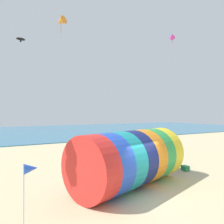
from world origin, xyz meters
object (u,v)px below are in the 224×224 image
object	(u,v)px
giant_inflatable_tube	(130,159)
kite_orange_delta	(61,21)
kite_magenta_delta	(172,36)
cooler_box	(185,168)
beach_flag	(30,171)
kite_black_parafoil	(21,39)
kite_handler	(171,157)

from	to	relation	value
giant_inflatable_tube	kite_orange_delta	xyz separation A→B (m)	(-0.66, 10.92, 11.38)
kite_magenta_delta	cooler_box	world-z (taller)	kite_magenta_delta
beach_flag	cooler_box	world-z (taller)	beach_flag
kite_orange_delta	kite_magenta_delta	xyz separation A→B (m)	(9.90, -4.82, -1.17)
kite_black_parafoil	beach_flag	distance (m)	20.67
giant_inflatable_tube	cooler_box	world-z (taller)	giant_inflatable_tube
cooler_box	kite_handler	bearing A→B (deg)	125.11
kite_magenta_delta	beach_flag	distance (m)	19.54
kite_black_parafoil	kite_magenta_delta	distance (m)	16.14
giant_inflatable_tube	cooler_box	distance (m)	5.42
kite_black_parafoil	kite_magenta_delta	bearing A→B (deg)	-36.59
cooler_box	giant_inflatable_tube	bearing A→B (deg)	-170.81
beach_flag	giant_inflatable_tube	bearing A→B (deg)	22.32
giant_inflatable_tube	kite_orange_delta	size ratio (longest dim) A/B	4.62
kite_magenta_delta	beach_flag	world-z (taller)	kite_magenta_delta
kite_black_parafoil	kite_magenta_delta	world-z (taller)	kite_black_parafoil
kite_magenta_delta	cooler_box	bearing A→B (deg)	-127.57
kite_handler	cooler_box	world-z (taller)	kite_handler
kite_black_parafoil	cooler_box	world-z (taller)	kite_black_parafoil
kite_black_parafoil	cooler_box	bearing A→B (deg)	-59.10
giant_inflatable_tube	cooler_box	size ratio (longest dim) A/B	14.23
giant_inflatable_tube	kite_orange_delta	bearing A→B (deg)	93.48
kite_handler	cooler_box	size ratio (longest dim) A/B	3.33
giant_inflatable_tube	kite_magenta_delta	xyz separation A→B (m)	(9.23, 6.10, 10.22)
kite_handler	kite_magenta_delta	size ratio (longest dim) A/B	1.62
kite_orange_delta	kite_black_parafoil	world-z (taller)	kite_orange_delta
kite_handler	giant_inflatable_tube	bearing A→B (deg)	-160.98
giant_inflatable_tube	kite_orange_delta	world-z (taller)	kite_orange_delta
kite_black_parafoil	cooler_box	distance (m)	21.04
beach_flag	kite_black_parafoil	bearing A→B (deg)	84.20
kite_orange_delta	kite_magenta_delta	world-z (taller)	kite_orange_delta
kite_orange_delta	cooler_box	distance (m)	17.26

